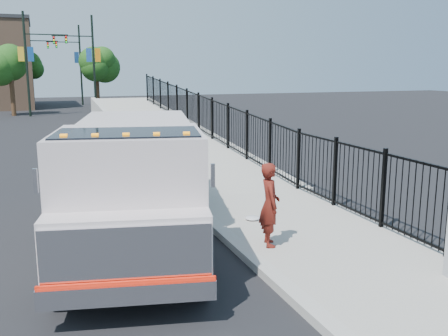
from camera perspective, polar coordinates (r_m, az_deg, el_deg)
name	(u,v)px	position (r m, az deg, el deg)	size (l,w,h in m)	color
ground	(239,251)	(10.53, 1.75, -9.45)	(120.00, 120.00, 0.00)	black
sidewalk	(377,271)	(9.80, 17.04, -11.23)	(3.55, 12.00, 0.12)	#9E998E
curb	(283,286)	(8.83, 6.77, -13.24)	(0.30, 12.00, 0.16)	#ADAAA3
ramp	(161,142)	(26.06, -7.21, 3.01)	(3.95, 24.00, 1.70)	#9E998E
iron_fence	(212,132)	(22.51, -1.37, 4.10)	(0.10, 28.00, 1.80)	black
truck	(134,173)	(10.80, -10.25, -0.58)	(4.16, 8.36, 2.74)	black
worker	(270,205)	(10.30, 5.24, -4.18)	(0.63, 0.42, 1.74)	#5F1911
debris	(252,218)	(12.19, 3.26, -5.71)	(0.37, 0.37, 0.09)	silver
light_pole_0	(30,60)	(42.25, -21.24, 11.45)	(3.77, 0.22, 8.00)	black
light_pole_1	(90,60)	(43.67, -15.08, 11.79)	(3.78, 0.22, 8.00)	black
light_pole_2	(27,61)	(52.14, -21.56, 11.26)	(3.77, 0.22, 8.00)	black
light_pole_3	(77,62)	(53.90, -16.41, 11.56)	(3.77, 0.22, 8.00)	black
tree_0	(10,65)	(43.21, -23.25, 10.74)	(2.91, 2.91, 5.46)	#382314
tree_1	(96,66)	(49.78, -14.37, 11.25)	(2.75, 2.75, 5.37)	#382314
tree_2	(29,66)	(55.93, -21.36, 10.79)	(2.43, 2.43, 5.21)	#382314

